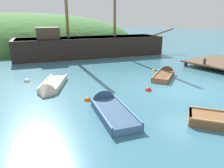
{
  "coord_description": "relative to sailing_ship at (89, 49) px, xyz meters",
  "views": [
    {
      "loc": [
        -10.06,
        -7.1,
        4.1
      ],
      "look_at": [
        -3.14,
        2.79,
        0.21
      ],
      "focal_mm": 33.36,
      "sensor_mm": 36.0,
      "label": 1
    }
  ],
  "objects": [
    {
      "name": "buoy_yellow",
      "position": [
        0.94,
        -8.9,
        -0.78
      ],
      "size": [
        0.3,
        0.3,
        0.3
      ],
      "primitive_type": "sphere",
      "color": "yellow",
      "rests_on": "ground"
    },
    {
      "name": "buoy_red",
      "position": [
        -2.77,
        -12.07,
        -0.78
      ],
      "size": [
        0.4,
        0.4,
        0.4
      ],
      "primitive_type": "sphere",
      "color": "red",
      "rests_on": "ground"
    },
    {
      "name": "rowboat_far",
      "position": [
        -7.38,
        -8.58,
        -0.69
      ],
      "size": [
        3.02,
        3.8,
        1.05
      ],
      "rotation": [
        0.0,
        0.0,
        4.13
      ],
      "color": "beige",
      "rests_on": "ground"
    },
    {
      "name": "sailing_ship",
      "position": [
        0.0,
        0.0,
        0.0
      ],
      "size": [
        18.32,
        7.93,
        12.08
      ],
      "rotation": [
        0.0,
        0.0,
        -0.27
      ],
      "color": "black",
      "rests_on": "ground"
    },
    {
      "name": "shore_hill",
      "position": [
        -3.3,
        15.09,
        -0.78
      ],
      "size": [
        38.98,
        24.46,
        9.58
      ],
      "primitive_type": "ellipsoid",
      "color": "#477F3D",
      "rests_on": "ground"
    },
    {
      "name": "rowboat_outer_right",
      "position": [
        0.44,
        -10.51,
        -0.7
      ],
      "size": [
        3.51,
        2.68,
        1.03
      ],
      "rotation": [
        0.0,
        0.0,
        0.54
      ],
      "color": "brown",
      "rests_on": "ground"
    },
    {
      "name": "ground_plane",
      "position": [
        -1.06,
        -13.18,
        -0.78
      ],
      "size": [
        120.0,
        120.0,
        0.0
      ],
      "primitive_type": "plane",
      "color": "teal"
    },
    {
      "name": "rowboat_outer_left",
      "position": [
        -6.24,
        -13.06,
        -0.67
      ],
      "size": [
        2.19,
        3.92,
        1.22
      ],
      "rotation": [
        0.0,
        0.0,
        1.3
      ],
      "color": "#335175",
      "rests_on": "ground"
    },
    {
      "name": "buoy_white",
      "position": [
        -8.18,
        -6.16,
        -0.78
      ],
      "size": [
        0.44,
        0.44,
        0.44
      ],
      "primitive_type": "sphere",
      "color": "white",
      "rests_on": "ground"
    },
    {
      "name": "buoy_orange",
      "position": [
        -6.43,
        -11.36,
        -0.78
      ],
      "size": [
        0.36,
        0.36,
        0.36
      ],
      "primitive_type": "sphere",
      "color": "orange",
      "rests_on": "ground"
    }
  ]
}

